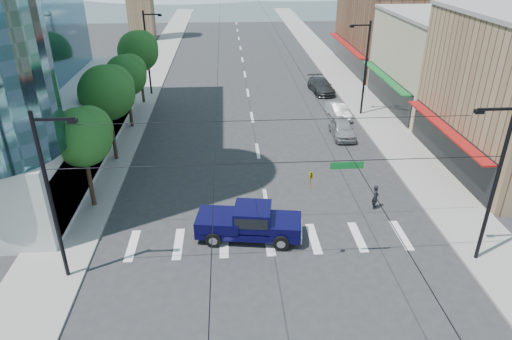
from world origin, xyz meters
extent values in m
plane|color=#28282B|center=(0.00, 0.00, 0.00)|extent=(160.00, 160.00, 0.00)
cube|color=gray|center=(-12.00, 40.00, 0.07)|extent=(4.00, 120.00, 0.15)
cube|color=gray|center=(12.00, 40.00, 0.07)|extent=(4.00, 120.00, 0.15)
cube|color=tan|center=(20.00, 24.00, 4.50)|extent=(12.00, 14.00, 9.00)
cube|color=brown|center=(20.00, 40.00, 5.00)|extent=(12.00, 18.00, 10.00)
cylinder|color=black|center=(-11.20, 6.00, 2.27)|extent=(0.28, 0.28, 4.55)
sphere|color=#1F4E1A|center=(-11.20, 6.00, 4.88)|extent=(3.64, 3.64, 3.64)
sphere|color=#1F4E1A|center=(-10.80, 6.30, 5.28)|extent=(2.86, 2.86, 2.86)
cylinder|color=black|center=(-11.20, 13.00, 2.55)|extent=(0.28, 0.28, 5.11)
sphere|color=#1F4E1A|center=(-11.20, 13.00, 5.47)|extent=(4.09, 4.09, 4.09)
sphere|color=#1F4E1A|center=(-10.80, 13.30, 5.88)|extent=(3.21, 3.21, 3.21)
cylinder|color=black|center=(-11.20, 20.00, 2.27)|extent=(0.28, 0.28, 4.55)
sphere|color=#1F4E1A|center=(-11.20, 20.00, 4.88)|extent=(3.64, 3.64, 3.64)
sphere|color=#1F4E1A|center=(-10.80, 20.30, 5.28)|extent=(2.86, 2.86, 2.86)
cylinder|color=black|center=(-11.20, 27.00, 2.55)|extent=(0.28, 0.28, 5.11)
sphere|color=#1F4E1A|center=(-11.20, 27.00, 5.47)|extent=(4.09, 4.09, 4.09)
sphere|color=#1F4E1A|center=(-10.80, 27.30, 5.88)|extent=(3.21, 3.21, 3.21)
cylinder|color=black|center=(-10.80, -1.00, 4.50)|extent=(0.20, 0.20, 9.00)
cylinder|color=black|center=(10.80, -1.00, 4.50)|extent=(0.20, 0.20, 9.00)
cylinder|color=black|center=(0.00, -1.00, 6.20)|extent=(21.60, 0.04, 0.04)
imported|color=gold|center=(1.50, -1.00, 5.15)|extent=(0.16, 0.20, 1.00)
cube|color=#0C6626|center=(3.20, -1.00, 5.95)|extent=(1.60, 0.06, 0.35)
cylinder|color=black|center=(-10.80, 30.00, 4.50)|extent=(0.20, 0.20, 9.00)
cube|color=black|center=(-9.90, 30.00, 8.60)|extent=(1.80, 0.12, 0.12)
cube|color=black|center=(-9.10, 30.00, 8.50)|extent=(0.40, 0.25, 0.18)
cylinder|color=black|center=(10.80, 22.00, 4.50)|extent=(0.20, 0.20, 9.00)
cube|color=black|center=(9.90, 22.00, 8.60)|extent=(1.80, 0.12, 0.12)
cube|color=black|center=(9.10, 22.00, 8.50)|extent=(0.40, 0.25, 0.18)
cube|color=#090735|center=(-1.35, 1.88, 0.60)|extent=(6.22, 3.03, 0.38)
cube|color=#090735|center=(0.74, 1.57, 1.03)|extent=(2.02, 2.29, 0.60)
cube|color=#090735|center=(-1.13, 1.85, 1.46)|extent=(2.33, 2.29, 1.19)
cube|color=black|center=(-1.13, 1.85, 1.57)|extent=(2.12, 2.29, 0.65)
cube|color=#090735|center=(-3.06, 2.13, 1.08)|extent=(2.79, 2.51, 0.70)
cube|color=silver|center=(1.60, 1.44, 0.60)|extent=(0.43, 2.06, 0.38)
cube|color=silver|center=(-4.30, 2.32, 0.60)|extent=(0.43, 2.06, 0.33)
cylinder|color=black|center=(0.38, 0.58, 0.46)|extent=(0.95, 0.46, 0.91)
cylinder|color=black|center=(0.68, 2.62, 0.46)|extent=(0.95, 0.46, 0.91)
cylinder|color=black|center=(-3.38, 1.14, 0.46)|extent=(0.95, 0.46, 0.91)
cylinder|color=black|center=(-3.07, 3.18, 0.46)|extent=(0.95, 0.46, 0.91)
imported|color=black|center=(6.91, 4.61, 0.83)|extent=(0.58, 0.70, 1.65)
imported|color=#A5A4A9|center=(7.60, 16.66, 0.77)|extent=(1.90, 4.54, 1.54)
imported|color=silver|center=(8.37, 21.38, 0.67)|extent=(1.82, 4.21, 1.35)
imported|color=#313133|center=(8.27, 29.60, 0.76)|extent=(2.66, 5.42, 1.52)
camera|label=1|loc=(-2.39, -20.05, 15.51)|focal=32.00mm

